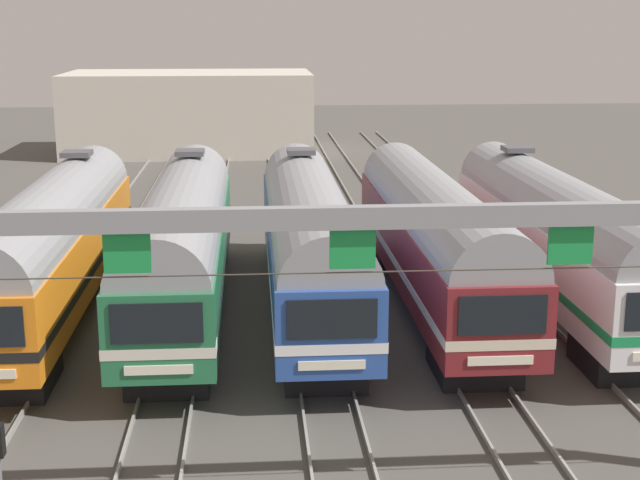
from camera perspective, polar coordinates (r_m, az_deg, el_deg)
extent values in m
plane|color=#4C4944|center=(32.30, -0.66, -4.44)|extent=(160.00, 160.00, 0.00)
cube|color=gray|center=(49.25, -12.92, 1.59)|extent=(0.07, 70.00, 0.15)
cube|color=gray|center=(49.05, -11.26, 1.63)|extent=(0.07, 70.00, 0.15)
cube|color=gray|center=(48.78, -7.88, 1.70)|extent=(0.07, 70.00, 0.15)
cube|color=gray|center=(48.71, -6.19, 1.73)|extent=(0.07, 70.00, 0.15)
cube|color=gray|center=(48.69, -2.78, 1.79)|extent=(0.07, 70.00, 0.15)
cube|color=gray|center=(48.75, -1.09, 1.82)|extent=(0.07, 70.00, 0.15)
cube|color=gray|center=(48.99, 2.30, 1.87)|extent=(0.07, 70.00, 0.15)
cube|color=gray|center=(49.17, 3.96, 1.89)|extent=(0.07, 70.00, 0.15)
cube|color=gray|center=(49.67, 7.28, 1.93)|extent=(0.07, 70.00, 0.15)
cube|color=gray|center=(49.97, 8.89, 1.95)|extent=(0.07, 70.00, 0.15)
cube|color=orange|center=(32.34, -16.20, -0.86)|extent=(2.85, 18.00, 2.35)
cube|color=black|center=(32.42, -16.16, -1.46)|extent=(2.88, 18.02, 0.28)
cylinder|color=gray|center=(32.08, -16.34, 1.17)|extent=(2.74, 17.64, 2.74)
cube|color=black|center=(26.98, -18.65, -7.68)|extent=(2.28, 2.60, 1.05)
cube|color=black|center=(38.74, -14.18, -0.99)|extent=(2.28, 2.60, 1.05)
cube|color=#4C4C51|center=(36.68, -14.91, 5.22)|extent=(1.10, 1.10, 0.20)
cube|color=#236B42|center=(31.71, -8.52, -0.74)|extent=(2.85, 18.00, 2.35)
cube|color=silver|center=(31.80, -8.49, -1.36)|extent=(2.88, 18.02, 0.28)
cylinder|color=gray|center=(31.45, -8.59, 1.33)|extent=(2.74, 17.64, 2.74)
cube|color=black|center=(22.96, -10.14, -5.13)|extent=(2.28, 0.06, 1.03)
cube|color=silver|center=(23.37, -10.01, -7.97)|extent=(1.71, 0.05, 0.24)
cube|color=black|center=(26.24, -9.36, -7.73)|extent=(2.28, 2.60, 1.05)
cube|color=black|center=(38.22, -7.77, -0.89)|extent=(2.28, 2.60, 1.05)
cube|color=#4C4C51|center=(36.13, -8.11, 5.42)|extent=(1.10, 1.10, 0.20)
cube|color=#284C9E|center=(31.68, -0.67, -0.60)|extent=(2.85, 18.00, 2.35)
cube|color=white|center=(31.77, -0.67, -1.22)|extent=(2.88, 18.02, 0.28)
cylinder|color=gray|center=(31.42, -0.68, 1.47)|extent=(2.74, 17.64, 2.74)
cube|color=black|center=(22.91, 0.75, -4.95)|extent=(2.28, 0.06, 1.03)
cube|color=silver|center=(23.32, 0.74, -7.80)|extent=(1.71, 0.05, 0.24)
cube|color=black|center=(26.19, 0.21, -7.58)|extent=(2.28, 2.60, 1.05)
cube|color=black|center=(38.20, -1.26, -0.78)|extent=(2.28, 2.60, 1.05)
cube|color=#4C4C51|center=(36.10, -1.19, 5.54)|extent=(1.10, 1.10, 0.20)
cube|color=maroon|center=(32.24, 7.04, -0.46)|extent=(2.85, 18.00, 2.35)
cube|color=beige|center=(32.32, 7.02, -1.07)|extent=(2.88, 18.02, 0.28)
cylinder|color=gray|center=(31.97, 7.10, 1.58)|extent=(2.74, 17.64, 2.74)
cube|color=black|center=(23.67, 11.30, -4.61)|extent=(2.28, 0.06, 1.03)
cube|color=silver|center=(24.07, 11.17, -7.38)|extent=(1.71, 0.05, 0.24)
cube|color=black|center=(26.86, 9.55, -7.23)|extent=(2.28, 2.60, 1.05)
cube|color=black|center=(38.66, 5.17, -0.66)|extent=(2.28, 2.60, 1.05)
cube|color=white|center=(33.35, 14.37, -0.31)|extent=(2.85, 18.00, 2.35)
cube|color=#198C4C|center=(33.43, 14.33, -0.90)|extent=(2.88, 18.02, 0.28)
cylinder|color=gray|center=(33.10, 14.48, 1.66)|extent=(2.74, 17.64, 2.74)
cube|color=black|center=(28.19, 18.20, -6.73)|extent=(2.28, 2.60, 1.05)
cube|color=black|center=(39.59, 11.37, -0.53)|extent=(2.28, 2.60, 1.05)
cube|color=#4C4C51|center=(37.58, 12.19, 5.56)|extent=(1.10, 1.10, 0.20)
cube|color=gray|center=(17.66, 2.06, 1.41)|extent=(22.14, 0.32, 0.44)
cube|color=#198C3F|center=(17.86, -11.92, -0.78)|extent=(0.90, 0.08, 0.80)
cube|color=#198C3F|center=(17.80, 2.04, -0.54)|extent=(0.90, 0.08, 0.80)
cube|color=#198C3F|center=(18.77, 15.31, -0.28)|extent=(0.90, 0.08, 0.80)
cylinder|color=#3F382D|center=(17.93, 2.03, -2.03)|extent=(22.14, 0.03, 0.03)
cube|color=beige|center=(71.84, -8.09, 7.87)|extent=(18.50, 10.00, 6.11)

